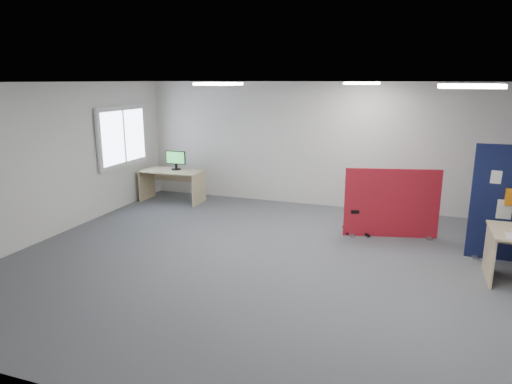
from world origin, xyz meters
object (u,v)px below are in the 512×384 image
(red_divider, at_px, (392,204))
(office_chair, at_px, (367,202))
(second_desk, at_px, (173,178))
(monitor_second, at_px, (176,159))

(red_divider, bearing_deg, office_chair, 153.25)
(second_desk, distance_m, monitor_second, 0.43)
(second_desk, bearing_deg, red_divider, -10.52)
(second_desk, xyz_separation_m, monitor_second, (0.06, 0.07, 0.42))
(office_chair, bearing_deg, monitor_second, 151.46)
(red_divider, xyz_separation_m, second_desk, (-4.88, 0.91, -0.06))
(red_divider, relative_size, office_chair, 1.61)
(red_divider, height_order, office_chair, red_divider)
(monitor_second, height_order, office_chair, monitor_second)
(second_desk, distance_m, office_chair, 4.52)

